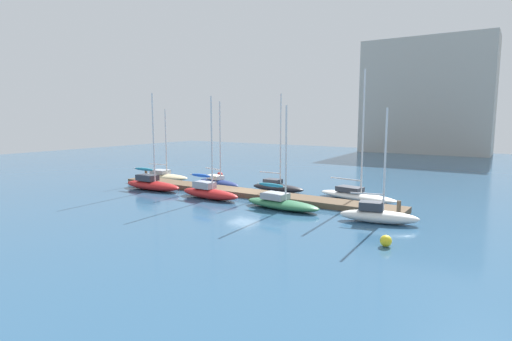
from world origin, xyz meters
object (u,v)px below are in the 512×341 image
object	(u,v)px
sailboat_1	(152,184)
sailboat_0	(164,176)
sailboat_2	(218,181)
sailboat_4	(277,186)
harbor_building_distant	(426,97)
sailboat_7	(378,214)
mooring_buoy_yellow	(386,241)
sailboat_6	(356,194)
mooring_buoy_red	(220,175)
sailboat_5	(281,202)
sailboat_3	(209,191)

from	to	relation	value
sailboat_1	sailboat_0	bearing A→B (deg)	124.31
sailboat_2	sailboat_4	bearing A→B (deg)	16.06
sailboat_4	harbor_building_distant	size ratio (longest dim) A/B	0.39
sailboat_7	mooring_buoy_yellow	distance (m)	5.10
sailboat_4	sailboat_6	xyz separation A→B (m)	(7.53, 0.29, -0.02)
mooring_buoy_red	harbor_building_distant	world-z (taller)	harbor_building_distant
sailboat_1	sailboat_5	size ratio (longest dim) A/B	1.17
sailboat_7	mooring_buoy_red	size ratio (longest dim) A/B	11.78
sailboat_0	sailboat_7	world-z (taller)	sailboat_0
sailboat_1	harbor_building_distant	bearing A→B (deg)	75.51
sailboat_0	mooring_buoy_red	xyz separation A→B (m)	(4.34, 4.53, -0.11)
sailboat_6	sailboat_4	bearing A→B (deg)	-168.26
sailboat_5	sailboat_0	bearing A→B (deg)	166.19
sailboat_2	sailboat_6	xyz separation A→B (m)	(14.25, 0.65, 0.03)
sailboat_0	mooring_buoy_red	size ratio (longest dim) A/B	12.12
sailboat_3	sailboat_7	size ratio (longest dim) A/B	1.15
sailboat_2	sailboat_5	distance (m)	12.06
sailboat_0	mooring_buoy_yellow	size ratio (longest dim) A/B	12.25
sailboat_3	sailboat_4	world-z (taller)	sailboat_4
sailboat_5	harbor_building_distant	world-z (taller)	harbor_building_distant
sailboat_3	sailboat_5	world-z (taller)	sailboat_3
sailboat_6	mooring_buoy_red	distance (m)	17.91
sailboat_4	sailboat_5	bearing A→B (deg)	-59.29
harbor_building_distant	sailboat_7	bearing A→B (deg)	-81.75
sailboat_0	sailboat_1	distance (m)	6.57
sailboat_6	sailboat_1	bearing A→B (deg)	-151.75
sailboat_0	sailboat_4	xyz separation A→B (m)	(14.31, 0.48, 0.08)
sailboat_6	sailboat_3	bearing A→B (deg)	-139.99
sailboat_7	sailboat_6	bearing A→B (deg)	107.30
sailboat_4	sailboat_6	distance (m)	7.54
harbor_building_distant	sailboat_3	bearing A→B (deg)	-96.26
sailboat_2	sailboat_5	world-z (taller)	sailboat_2
sailboat_1	sailboat_5	distance (m)	14.40
sailboat_3	harbor_building_distant	distance (m)	58.23
sailboat_7	sailboat_3	bearing A→B (deg)	166.61
sailboat_0	sailboat_5	distance (m)	19.05
sailboat_0	mooring_buoy_yellow	bearing A→B (deg)	-25.31
sailboat_5	sailboat_7	xyz separation A→B (m)	(7.41, -0.10, 0.06)
sailboat_0	sailboat_4	bearing A→B (deg)	-2.51
sailboat_1	harbor_building_distant	size ratio (longest dim) A/B	0.39
sailboat_0	sailboat_6	bearing A→B (deg)	-2.41
sailboat_6	harbor_building_distant	distance (m)	51.87
mooring_buoy_yellow	mooring_buoy_red	world-z (taller)	mooring_buoy_red
sailboat_4	sailboat_7	world-z (taller)	sailboat_4
sailboat_1	sailboat_4	distance (m)	12.01
sailboat_2	sailboat_5	bearing A→B (deg)	-15.52
sailboat_1	mooring_buoy_red	size ratio (longest dim) A/B	14.25
mooring_buoy_yellow	sailboat_0	bearing A→B (deg)	159.10
sailboat_2	mooring_buoy_yellow	bearing A→B (deg)	-15.10
sailboat_4	mooring_buoy_red	xyz separation A→B (m)	(-9.98, 4.05, -0.20)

